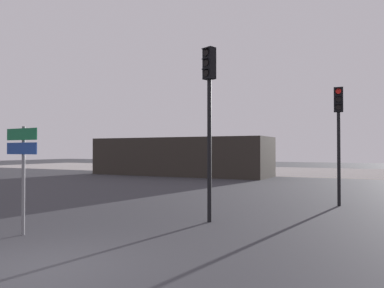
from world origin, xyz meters
The scene contains 6 objects.
ground_plane centered at (0.00, 0.00, 0.00)m, with size 120.00×120.00×0.00m, color #333338.
water_strip centered at (0.00, 32.08, 0.00)m, with size 80.00×16.00×0.01m, color #9E937F.
distant_building centered at (-9.39, 22.08, 1.50)m, with size 14.62×4.00×3.00m, color #2D2823.
traffic_light_center centered at (0.87, 5.34, 3.40)m, with size 0.38×0.40×4.94m.
traffic_light_far_right centered at (3.81, 10.27, 3.01)m, with size 0.34×0.36×4.32m.
direction_sign_post centered at (-2.44, 1.83, 1.79)m, with size 1.10×0.14×2.60m.
Camera 1 is at (5.26, -4.29, 2.03)m, focal length 35.00 mm.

